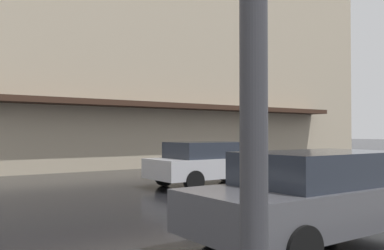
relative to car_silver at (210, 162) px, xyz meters
name	(u,v)px	position (x,y,z in m)	size (l,w,h in m)	color
car_silver	(210,162)	(0.00, 0.00, 0.00)	(1.85, 4.10, 1.41)	#B7B7BC
car_dark_grey	(315,195)	(-6.50, 2.94, 0.00)	(1.85, 4.10, 1.41)	#4C4C51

